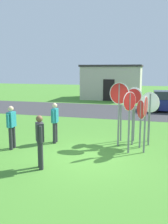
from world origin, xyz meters
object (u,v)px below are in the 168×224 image
Objects in this scene: stop_sign_low_front at (150,109)px; stop_sign_center_cluster at (145,115)px; stop_sign_tallest at (119,102)px; stop_sign_nearest at (149,109)px; stop_sign_rear_left at (135,105)px; stop_sign_far_back at (141,116)px; stop_sign_rear_right at (121,105)px; stop_sign_leaning_left at (133,107)px; stop_sign_leaning_right at (129,112)px; person_holding_notes at (40,139)px; person_in_dark_shirt at (12,125)px; person_near_signs at (55,121)px.

stop_sign_low_front reaches higher than stop_sign_center_cluster.
stop_sign_tallest is 1.55m from stop_sign_nearest.
stop_sign_nearest is (0.61, 0.12, -0.18)m from stop_sign_rear_left.
stop_sign_rear_right is (-0.86, 0.78, 0.26)m from stop_sign_far_back.
stop_sign_leaning_right is (-0.05, -1.12, -0.00)m from stop_sign_leaning_left.
person_holding_notes is (-3.19, -3.95, -0.45)m from stop_sign_nearest.
stop_sign_leaning_left is 0.91m from stop_sign_nearest.
person_holding_notes is (-2.59, -3.83, -0.63)m from stop_sign_rear_left.
stop_sign_low_front reaches higher than stop_sign_nearest.
stop_sign_low_front is at bearing 46.47° from person_holding_notes.
stop_sign_rear_right reaches higher than person_in_dark_shirt.
stop_sign_center_cluster is at bearing -30.31° from stop_sign_tallest.
stop_sign_center_cluster is 1.25× the size of person_near_signs.
person_near_signs is at bearing -162.01° from stop_sign_nearest.
stop_sign_nearest is (1.17, 0.23, -0.15)m from stop_sign_rear_right.
stop_sign_leaning_left is (-0.33, 0.38, 0.25)m from stop_sign_far_back.
person_near_signs is (-3.11, 0.53, -0.60)m from stop_sign_leaning_right.
stop_sign_rear_right is at bearing 20.81° from person_near_signs.
stop_sign_leaning_right reaches higher than stop_sign_center_cluster.
stop_sign_rear_right is 0.67m from stop_sign_leaning_left.
stop_sign_rear_right is at bearing 142.90° from stop_sign_leaning_left.
person_in_dark_shirt is at bearing -152.54° from stop_sign_rear_left.
stop_sign_rear_right is at bearing -168.55° from stop_sign_rear_left.
stop_sign_low_front is 0.94× the size of stop_sign_leaning_left.
person_holding_notes is 1.00× the size of person_near_signs.
stop_sign_leaning_left is 4.85m from person_in_dark_shirt.
stop_sign_center_cluster is (0.49, -1.45, -0.13)m from stop_sign_rear_left.
person_in_dark_shirt is (-3.92, -2.22, -0.60)m from stop_sign_rear_right.
stop_sign_far_back is 1.13× the size of person_in_dark_shirt.
person_holding_notes is at bearing -118.65° from stop_sign_rear_right.
stop_sign_far_back is 0.60m from stop_sign_low_front.
stop_sign_leaning_left is 1.12m from stop_sign_leaning_right.
stop_sign_rear_right is at bearing 137.84° from stop_sign_far_back.
stop_sign_leaning_left is at bearing 118.90° from stop_sign_center_cluster.
stop_sign_leaning_left is at bearing 30.77° from stop_sign_tallest.
stop_sign_leaning_left is (-0.02, -0.52, -0.03)m from stop_sign_rear_left.
person_holding_notes is at bearing -129.00° from stop_sign_nearest.
stop_sign_far_back is 0.82× the size of stop_sign_rear_right.
person_in_dark_shirt is (-4.41, -0.69, -0.60)m from stop_sign_leaning_right.
person_near_signs is (1.30, 1.22, 0.00)m from person_in_dark_shirt.
stop_sign_low_front is 1.29× the size of person_in_dark_shirt.
stop_sign_center_cluster is at bearing 37.74° from person_holding_notes.
stop_sign_leaning_right is at bearing 41.02° from person_holding_notes.
stop_sign_center_cluster is (-0.15, -1.01, -0.05)m from stop_sign_low_front.
stop_sign_leaning_left is at bearing -172.73° from stop_sign_low_front.
stop_sign_rear_right is 1.60m from stop_sign_leaning_right.
stop_sign_rear_left is 0.64m from stop_sign_nearest.
person_near_signs is (-2.63, -0.28, -0.83)m from stop_sign_tallest.
stop_sign_nearest is at bearing 92.91° from stop_sign_low_front.
stop_sign_leaning_left is 1.07m from stop_sign_center_cluster.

